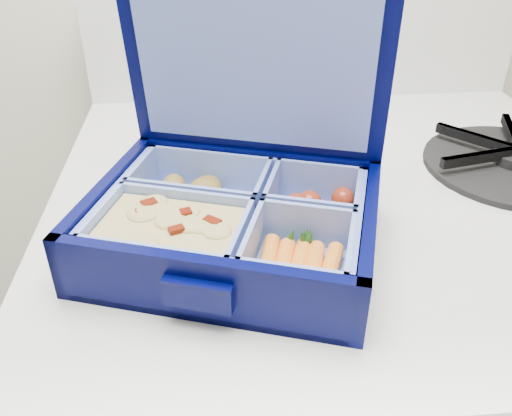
{
  "coord_description": "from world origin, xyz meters",
  "views": [
    {
      "loc": [
        0.47,
        1.17,
        1.21
      ],
      "look_at": [
        0.5,
        1.56,
        0.95
      ],
      "focal_mm": 38.0,
      "sensor_mm": 36.0,
      "label": 1
    }
  ],
  "objects": [
    {
      "name": "bento_box",
      "position": [
        0.48,
        1.55,
        0.95
      ],
      "size": [
        0.29,
        0.25,
        0.06
      ],
      "primitive_type": null,
      "rotation": [
        0.0,
        0.0,
        -0.31
      ],
      "color": "#000236",
      "rests_on": "stove"
    },
    {
      "name": "burner_grate_rear",
      "position": [
        0.48,
        1.9,
        0.93
      ],
      "size": [
        0.19,
        0.19,
        0.02
      ],
      "primitive_type": "cylinder",
      "rotation": [
        0.0,
        0.0,
        -0.12
      ],
      "color": "black",
      "rests_on": "stove"
    },
    {
      "name": "fork",
      "position": [
        0.52,
        1.71,
        0.92
      ],
      "size": [
        0.14,
        0.16,
        0.01
      ],
      "primitive_type": null,
      "rotation": [
        0.0,
        0.0,
        -0.69
      ],
      "color": "#AAAEC3",
      "rests_on": "stove"
    }
  ]
}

